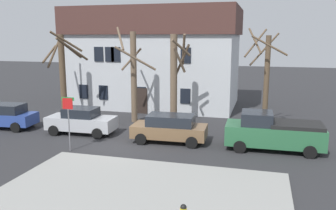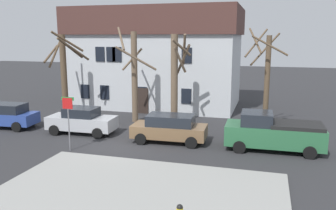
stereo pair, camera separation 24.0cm
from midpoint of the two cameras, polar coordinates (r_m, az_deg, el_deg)
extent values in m
plane|color=#2D2D30|center=(20.39, -7.85, -6.76)|extent=(120.00, 120.00, 0.00)
cube|color=#999993|center=(13.74, -6.09, -15.54)|extent=(11.56, 8.76, 0.12)
cube|color=silver|center=(32.44, -2.16, 5.72)|extent=(14.38, 8.32, 6.40)
cube|color=#4C2D28|center=(32.33, -2.22, 13.42)|extent=(14.88, 8.82, 2.30)
cube|color=#2D231E|center=(28.79, -4.71, 0.70)|extent=(1.10, 0.12, 2.10)
cube|color=black|center=(30.85, -13.81, 2.14)|extent=(0.80, 0.08, 1.20)
cube|color=black|center=(30.00, -10.72, 2.02)|extent=(0.80, 0.08, 1.20)
cube|color=black|center=(28.69, -4.62, 1.78)|extent=(0.80, 0.08, 1.20)
cube|color=black|center=(27.67, 2.59, 1.46)|extent=(0.80, 0.08, 1.20)
cube|color=black|center=(29.81, -11.47, 8.13)|extent=(0.80, 0.08, 1.20)
cube|color=black|center=(29.38, -9.72, 8.15)|extent=(0.80, 0.08, 1.20)
cube|color=black|center=(29.16, -8.77, 8.16)|extent=(0.80, 0.08, 1.20)
cube|color=black|center=(27.32, 2.65, 8.09)|extent=(0.80, 0.08, 1.20)
cylinder|color=brown|center=(28.47, -17.02, 4.51)|extent=(0.47, 0.47, 6.40)
cylinder|color=brown|center=(27.22, -16.49, 9.89)|extent=(1.61, 2.01, 1.56)
cylinder|color=brown|center=(27.23, -15.57, 8.74)|extent=(1.20, 2.66, 1.79)
cylinder|color=brown|center=(28.83, -18.99, 7.89)|extent=(0.30, 2.10, 1.33)
cylinder|color=brown|center=(28.87, -18.26, 8.26)|extent=(0.55, 1.61, 2.44)
cylinder|color=brown|center=(27.47, -16.04, 8.89)|extent=(1.01, 2.05, 1.59)
cylinder|color=brown|center=(25.63, -5.87, 4.47)|extent=(0.44, 0.44, 6.58)
cylinder|color=brown|center=(25.27, -8.06, 10.68)|extent=(1.22, 1.68, 1.65)
cylinder|color=brown|center=(26.24, -6.27, 7.42)|extent=(1.42, 1.00, 1.66)
cylinder|color=brown|center=(24.14, -5.59, 7.55)|extent=(2.59, 1.43, 1.71)
cylinder|color=brown|center=(24.45, 0.66, 3.99)|extent=(0.49, 0.49, 6.40)
cylinder|color=brown|center=(24.74, 2.08, 7.37)|extent=(1.34, 1.18, 2.21)
cylinder|color=brown|center=(23.95, 1.61, 7.34)|extent=(0.73, 1.15, 1.78)
cylinder|color=brown|center=(24.32, 2.27, 9.00)|extent=(0.61, 1.47, 2.16)
cylinder|color=brown|center=(23.68, 1.86, 9.34)|extent=(1.11, 1.42, 1.19)
cylinder|color=brown|center=(23.04, 15.43, 3.04)|extent=(0.33, 0.33, 6.30)
cylinder|color=brown|center=(23.48, 13.82, 9.82)|extent=(1.38, 1.71, 1.82)
cylinder|color=brown|center=(21.80, 15.93, 9.30)|extent=(2.16, 0.24, 1.23)
cylinder|color=brown|center=(23.72, 15.14, 8.74)|extent=(1.84, 0.61, 2.14)
cylinder|color=brown|center=(22.45, 13.71, 10.15)|extent=(0.95, 1.73, 1.58)
cube|color=#2D4799|center=(26.71, -25.64, -1.94)|extent=(4.71, 2.14, 0.76)
cube|color=#1E232B|center=(26.52, -25.60, -0.50)|extent=(2.96, 1.78, 0.62)
cylinder|color=black|center=(25.21, -23.84, -3.36)|extent=(0.70, 0.28, 0.68)
cylinder|color=black|center=(26.63, -21.77, -2.47)|extent=(0.70, 0.28, 0.68)
cube|color=#B7BABF|center=(23.40, -14.22, -2.83)|extent=(4.47, 1.91, 0.82)
cube|color=#1E232B|center=(23.24, -14.30, -1.16)|extent=(2.08, 1.62, 0.58)
cylinder|color=black|center=(23.48, -18.42, -3.98)|extent=(0.69, 0.24, 0.68)
cylinder|color=black|center=(24.94, -16.31, -3.00)|extent=(0.69, 0.24, 0.68)
cylinder|color=black|center=(22.08, -11.76, -4.58)|extent=(0.69, 0.24, 0.68)
cylinder|color=black|center=(23.62, -9.96, -3.49)|extent=(0.69, 0.24, 0.68)
cube|color=brown|center=(20.91, -0.12, -4.25)|extent=(4.48, 2.01, 0.73)
cube|color=#1E232B|center=(20.72, 0.12, -2.46)|extent=(2.80, 1.72, 0.62)
cylinder|color=black|center=(20.54, -4.79, -5.57)|extent=(0.69, 0.25, 0.68)
cylinder|color=black|center=(22.22, -3.36, -4.26)|extent=(0.69, 0.25, 0.68)
cylinder|color=black|center=(19.87, 3.53, -6.13)|extent=(0.69, 0.25, 0.68)
cylinder|color=black|center=(21.60, 4.32, -4.73)|extent=(0.69, 0.25, 0.68)
cube|color=#2D6B42|center=(20.29, 16.55, -4.67)|extent=(5.29, 2.16, 1.09)
cube|color=#1E232B|center=(20.05, 13.99, -2.09)|extent=(1.72, 1.85, 0.70)
cube|color=black|center=(20.22, 19.92, -3.04)|extent=(2.77, 2.03, 0.20)
cylinder|color=black|center=(19.44, 11.27, -6.71)|extent=(0.68, 0.23, 0.68)
cylinder|color=black|center=(21.41, 11.58, -5.06)|extent=(0.68, 0.23, 0.68)
cylinder|color=black|center=(19.62, 21.83, -7.14)|extent=(0.68, 0.23, 0.68)
cylinder|color=black|center=(21.58, 21.13, -5.47)|extent=(0.68, 0.23, 0.68)
sphere|color=black|center=(11.78, 1.93, -16.34)|extent=(0.21, 0.21, 0.21)
cylinder|color=slate|center=(19.89, -16.19, -3.12)|extent=(0.07, 0.07, 2.96)
cube|color=red|center=(19.63, -16.40, 0.22)|extent=(0.60, 0.03, 0.60)
cube|color=#1E8C38|center=(19.62, -16.38, 0.96)|extent=(0.76, 0.02, 0.18)
torus|color=black|center=(25.71, -13.38, -2.40)|extent=(0.70, 0.21, 0.71)
torus|color=black|center=(26.40, -15.07, -2.13)|extent=(0.70, 0.21, 0.71)
cylinder|color=maroon|center=(26.01, -14.26, -1.80)|extent=(0.98, 0.27, 0.19)
cylinder|color=maroon|center=(26.09, -14.60, -1.25)|extent=(0.10, 0.06, 0.45)
camera|label=1|loc=(0.12, -90.32, -0.06)|focal=37.37mm
camera|label=2|loc=(0.12, 89.68, 0.06)|focal=37.37mm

